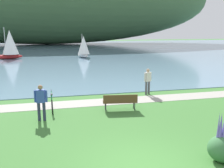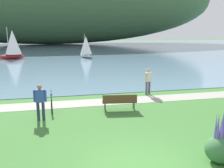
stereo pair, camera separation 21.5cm
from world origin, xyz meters
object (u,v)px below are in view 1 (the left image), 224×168
(person_at_shoreline, at_px, (148,80))
(sailboat_mid_bay, at_px, (10,44))
(sailboat_toward_hillside, at_px, (83,47))
(bicycle_leaning_near_bench, at_px, (52,104))
(person_on_the_grass, at_px, (41,100))
(park_bench_near_camera, at_px, (120,101))

(person_at_shoreline, xyz_separation_m, sailboat_mid_bay, (-11.63, 24.17, 1.18))
(sailboat_mid_bay, bearing_deg, sailboat_toward_hillside, -3.86)
(bicycle_leaning_near_bench, bearing_deg, person_on_the_grass, -109.26)
(bicycle_leaning_near_bench, relative_size, person_at_shoreline, 1.04)
(sailboat_mid_bay, bearing_deg, park_bench_near_camera, -71.62)
(bicycle_leaning_near_bench, xyz_separation_m, sailboat_toward_hillside, (5.01, 25.57, 1.31))
(person_on_the_grass, height_order, sailboat_toward_hillside, sailboat_toward_hillside)
(person_at_shoreline, relative_size, person_on_the_grass, 1.00)
(bicycle_leaning_near_bench, distance_m, sailboat_mid_bay, 26.91)
(park_bench_near_camera, bearing_deg, bicycle_leaning_near_bench, 167.83)
(bicycle_leaning_near_bench, distance_m, person_on_the_grass, 1.58)
(person_at_shoreline, bearing_deg, park_bench_near_camera, -132.82)
(person_on_the_grass, relative_size, sailboat_mid_bay, 0.38)
(park_bench_near_camera, relative_size, bicycle_leaning_near_bench, 1.04)
(bicycle_leaning_near_bench, bearing_deg, person_at_shoreline, 18.96)
(bicycle_leaning_near_bench, xyz_separation_m, person_at_shoreline, (6.14, 2.11, 0.58))
(bicycle_leaning_near_bench, xyz_separation_m, sailboat_mid_bay, (-5.50, 26.28, 1.76))
(park_bench_near_camera, xyz_separation_m, person_at_shoreline, (2.65, 2.86, 0.46))
(sailboat_mid_bay, relative_size, sailboat_toward_hillside, 1.27)
(bicycle_leaning_near_bench, height_order, sailboat_mid_bay, sailboat_mid_bay)
(person_at_shoreline, distance_m, person_on_the_grass, 7.49)
(bicycle_leaning_near_bench, bearing_deg, sailboat_mid_bay, 101.81)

